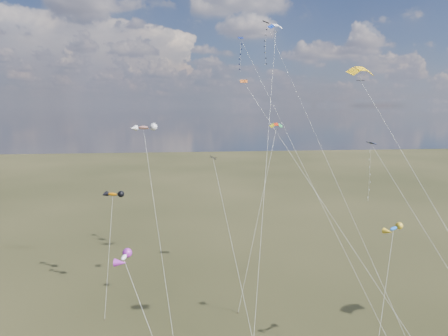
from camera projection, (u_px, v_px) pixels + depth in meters
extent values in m
cube|color=black|center=(266.00, 22.00, 56.88)|extent=(1.21, 1.25, 0.42)
cylinder|color=silver|center=(329.00, 164.00, 48.97)|extent=(11.35, 23.36, 37.82)
cube|color=#0E1A55|center=(241.00, 38.00, 60.50)|extent=(0.86, 0.78, 0.40)
cylinder|color=silver|center=(304.00, 167.00, 51.87)|extent=(13.10, 24.77, 36.21)
cube|color=black|center=(213.00, 158.00, 47.17)|extent=(0.70, 0.77, 0.35)
cylinder|color=silver|center=(235.00, 256.00, 42.93)|extent=(3.58, 12.18, 19.94)
cube|color=#0B184C|center=(371.00, 143.00, 40.33)|extent=(0.97, 0.98, 0.24)
cube|color=#BF5216|center=(244.00, 81.00, 49.02)|extent=(1.02, 0.96, 0.41)
cylinder|color=silver|center=(332.00, 216.00, 42.04)|extent=(15.78, 20.57, 29.00)
cylinder|color=silver|center=(265.00, 173.00, 44.86)|extent=(7.82, 25.18, 36.98)
cylinder|color=silver|center=(259.00, 212.00, 54.35)|extent=(7.13, 10.75, 23.34)
cube|color=#332316|center=(238.00, 313.00, 50.49)|extent=(0.10, 0.10, 0.12)
ellipsoid|color=orange|center=(113.00, 194.00, 55.24)|extent=(3.11, 2.18, 1.07)
cylinder|color=silver|center=(109.00, 253.00, 52.08)|extent=(0.21, 8.63, 13.88)
cube|color=#332316|center=(105.00, 320.00, 48.90)|extent=(0.10, 0.10, 0.12)
ellipsoid|color=white|center=(124.00, 257.00, 33.01)|extent=(1.19, 2.16, 0.84)
ellipsoid|color=red|center=(143.00, 128.00, 52.73)|extent=(3.59, 2.63, 1.13)
cylinder|color=silver|center=(158.00, 226.00, 48.31)|extent=(3.79, 13.10, 23.15)
ellipsoid|color=blue|center=(394.00, 228.00, 38.90)|extent=(2.42, 1.94, 0.80)
cylinder|color=silver|center=(381.00, 318.00, 35.85)|extent=(5.74, 7.82, 14.17)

